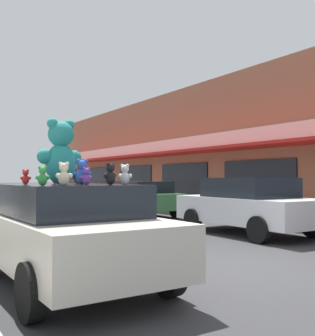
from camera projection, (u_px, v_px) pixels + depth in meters
ground_plane at (246, 267)px, 7.62m from camera, size 260.00×260.00×0.00m
storefront_row at (269, 151)px, 26.80m from camera, size 14.97×39.88×6.63m
plush_art_car at (69, 232)px, 6.31m from camera, size 2.17×4.14×1.52m
teddy_bear_giant at (61, 153)px, 6.49m from camera, size 0.76×0.49×1.01m
teddy_bear_cream at (64, 174)px, 5.36m from camera, size 0.22×0.19×0.31m
teddy_bear_purple at (86, 176)px, 6.07m from camera, size 0.19×0.12×0.25m
teddy_bear_black at (110, 174)px, 6.02m from camera, size 0.24×0.18×0.32m
teddy_bear_pink at (55, 176)px, 7.23m from camera, size 0.19×0.19×0.28m
teddy_bear_green at (43, 176)px, 5.41m from camera, size 0.19×0.14×0.26m
teddy_bear_blue at (82, 172)px, 6.18m from camera, size 0.29×0.20×0.38m
teddy_bear_white at (125, 175)px, 6.20m from camera, size 0.19×0.22×0.31m
teddy_bear_red at (26, 177)px, 6.47m from camera, size 0.17×0.14×0.23m
teddy_bear_brown at (78, 177)px, 6.62m from camera, size 0.18×0.14×0.25m
parked_car_far_center at (249, 205)px, 12.06m from camera, size 2.19×4.45×1.62m
parked_car_far_right at (140, 197)px, 17.63m from camera, size 2.11×4.12×1.47m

